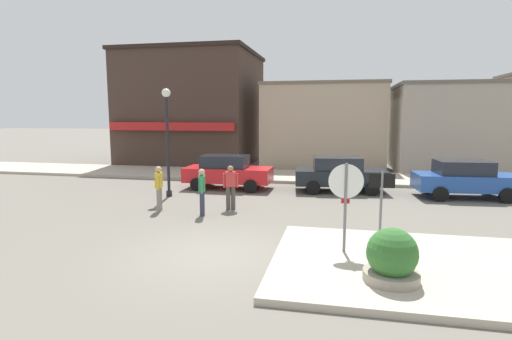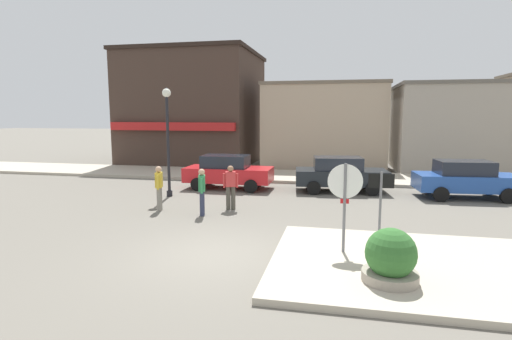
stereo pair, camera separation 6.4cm
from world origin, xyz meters
TOP-DOWN VIEW (x-y plane):
  - ground_plane at (0.00, 0.00)m, footprint 160.00×160.00m
  - sidewalk_corner at (4.69, -0.01)m, footprint 6.40×4.80m
  - kerb_far at (0.00, 12.48)m, footprint 80.00×4.00m
  - stop_sign at (3.10, 0.44)m, footprint 0.82×0.09m
  - one_way_sign at (3.93, 0.61)m, footprint 0.60×0.07m
  - planter at (4.00, -1.12)m, footprint 1.10×1.10m
  - lamp_post at (-4.07, 6.40)m, footprint 0.36×0.36m
  - parked_car_nearest at (-2.13, 8.64)m, footprint 4.01×1.89m
  - parked_car_second at (2.97, 8.95)m, footprint 4.17×2.23m
  - parked_car_third at (8.04, 8.57)m, footprint 4.12×2.12m
  - pedestrian_crossing_near at (-1.61, 3.62)m, footprint 0.32×0.55m
  - pedestrian_crossing_far at (-0.88, 4.64)m, footprint 0.55×0.32m
  - pedestrian_kerb_side at (-3.34, 3.95)m, footprint 0.31×0.55m
  - building_corner_shop at (-7.41, 18.45)m, footprint 8.93×8.45m
  - building_storefront_left_near at (1.87, 17.61)m, footprint 7.77×5.14m
  - building_storefront_left_mid at (9.56, 17.83)m, footprint 6.67×7.07m

SIDE VIEW (x-z plane):
  - ground_plane at x=0.00m, z-range 0.00..0.00m
  - sidewalk_corner at x=4.69m, z-range 0.00..0.15m
  - kerb_far at x=0.00m, z-range 0.00..0.15m
  - planter at x=4.00m, z-range -0.05..1.17m
  - parked_car_nearest at x=-2.13m, z-range 0.03..1.59m
  - parked_car_second at x=2.97m, z-range 0.03..1.59m
  - parked_car_third at x=8.04m, z-range 0.03..1.59m
  - pedestrian_crossing_near at x=-1.61m, z-range 0.06..1.67m
  - pedestrian_crossing_far at x=-0.88m, z-range 0.06..1.67m
  - pedestrian_kerb_side at x=-3.34m, z-range 0.06..1.67m
  - one_way_sign at x=3.93m, z-range 0.28..2.38m
  - stop_sign at x=3.10m, z-range 0.37..2.67m
  - building_storefront_left_mid at x=9.56m, z-range 0.00..5.28m
  - building_storefront_left_near at x=1.87m, z-range 0.00..5.43m
  - lamp_post at x=-4.07m, z-range 0.69..5.23m
  - building_corner_shop at x=-7.41m, z-range 0.00..7.77m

